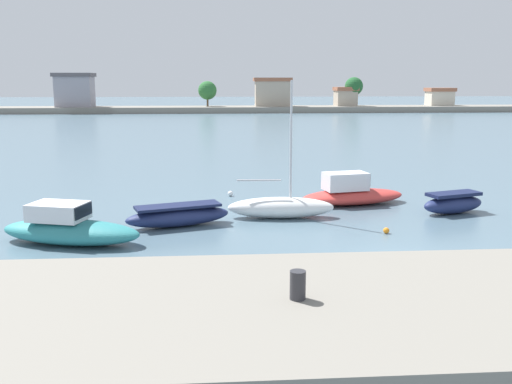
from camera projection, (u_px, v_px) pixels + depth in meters
ground_plane at (405, 268)px, 19.03m from camera, size 400.00×400.00×0.00m
mooring_bollard at (298, 285)px, 10.36m from camera, size 0.29×0.29×0.53m
moored_boat_0 at (69, 229)px, 21.81m from camera, size 5.91×3.47×1.56m
moored_boat_1 at (178, 216)px, 24.41m from camera, size 4.67×2.61×0.93m
moored_boat_2 at (281, 207)px, 25.88m from camera, size 4.88×1.60×6.14m
moored_boat_3 at (351, 193)px, 28.76m from camera, size 5.67×3.05×1.62m
moored_boat_4 at (453, 203)px, 26.78m from camera, size 3.40×2.06×0.99m
mooring_buoy_1 at (230, 194)px, 30.79m from camera, size 0.28×0.28×0.28m
mooring_buoy_2 at (386, 231)px, 23.28m from camera, size 0.25×0.25×0.25m
distant_shoreline at (241, 103)px, 111.10m from camera, size 121.31×8.36×7.47m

